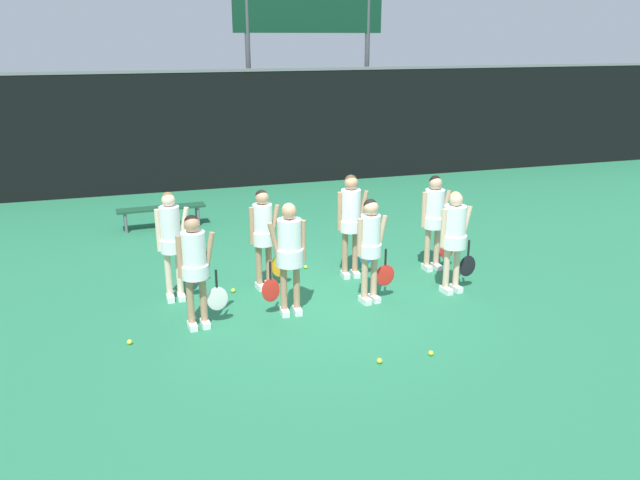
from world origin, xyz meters
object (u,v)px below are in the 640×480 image
player_0 (195,262)px  tennis_ball_4 (233,290)px  player_4 (172,238)px  player_7 (434,214)px  bench_courtside (161,210)px  tennis_ball_3 (431,353)px  scoreboard (309,22)px  tennis_ball_1 (306,267)px  player_3 (454,233)px  player_1 (289,249)px  tennis_ball_0 (130,342)px  player_6 (351,217)px  player_2 (371,242)px  tennis_ball_2 (380,361)px  player_5 (263,231)px

player_0 → tennis_ball_4: size_ratio=23.70×
player_4 → player_7: player_4 is taller
bench_courtside → tennis_ball_3: (2.95, -6.84, -0.36)m
scoreboard → tennis_ball_3: 11.96m
scoreboard → tennis_ball_1: size_ratio=83.62×
tennis_ball_3 → player_3: bearing=55.3°
scoreboard → player_1: bearing=-108.0°
scoreboard → tennis_ball_0: 11.77m
player_1 → tennis_ball_3: bearing=-48.8°
bench_courtside → player_6: player_6 is taller
bench_courtside → player_2: 5.75m
bench_courtside → tennis_ball_2: bench_courtside is taller
player_2 → player_1: bearing=174.5°
player_2 → tennis_ball_1: bearing=100.0°
player_6 → tennis_ball_4: size_ratio=25.53×
player_3 → tennis_ball_2: bearing=-145.0°
player_1 → tennis_ball_2: bearing=-65.6°
player_4 → tennis_ball_4: (0.90, 0.00, -0.98)m
player_3 → player_7: player_7 is taller
player_3 → tennis_ball_2: player_3 is taller
player_0 → player_7: 4.37m
player_7 → tennis_ball_3: bearing=-118.7°
player_5 → tennis_ball_2: 3.15m
player_1 → tennis_ball_0: size_ratio=23.93×
player_4 → player_6: player_6 is taller
scoreboard → player_4: bearing=-119.1°
player_6 → tennis_ball_1: size_ratio=27.32×
scoreboard → player_1: size_ratio=3.21×
player_5 → player_6: bearing=-4.8°
player_0 → tennis_ball_4: 1.59m
scoreboard → tennis_ball_4: 9.98m
player_2 → tennis_ball_4: player_2 is taller
bench_courtside → player_1: bearing=-75.8°
player_5 → player_2: bearing=-43.1°
tennis_ball_4 → player_3: bearing=-16.2°
player_0 → tennis_ball_2: bearing=-45.6°
player_5 → tennis_ball_3: (1.56, -2.89, -0.93)m
player_1 → tennis_ball_3: size_ratio=25.05×
tennis_ball_0 → player_5: bearing=33.3°
player_4 → tennis_ball_2: (2.28, -2.82, -0.98)m
tennis_ball_2 → tennis_ball_3: bearing=-0.5°
player_7 → tennis_ball_0: bearing=-166.7°
player_6 → tennis_ball_2: (-0.67, -2.95, -1.03)m
scoreboard → tennis_ball_0: scoreboard is taller
player_4 → bench_courtside: bearing=87.7°
tennis_ball_4 → tennis_ball_3: bearing=-53.4°
player_1 → player_2: bearing=5.9°
player_7 → player_6: bearing=174.5°
player_5 → player_0: bearing=-143.8°
player_6 → player_3: bearing=-37.8°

